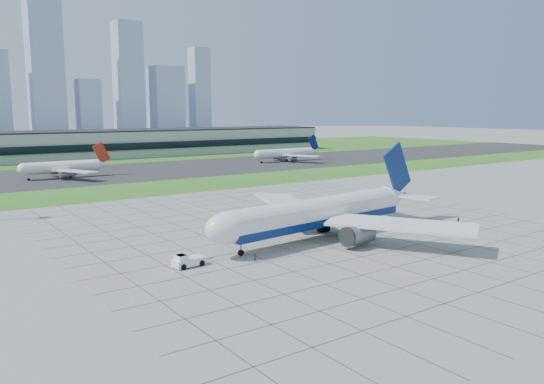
{
  "coord_description": "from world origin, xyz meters",
  "views": [
    {
      "loc": [
        -76.69,
        -83.63,
        26.53
      ],
      "look_at": [
        -2.02,
        21.12,
        7.0
      ],
      "focal_mm": 35.0,
      "sensor_mm": 36.0,
      "label": 1
    }
  ],
  "objects_px": {
    "pushback_tug": "(187,261)",
    "distant_jet_1": "(64,167)",
    "airliner": "(320,213)",
    "crew_near": "(255,258)",
    "crew_far": "(458,221)",
    "distant_jet_2": "(286,153)"
  },
  "relations": [
    {
      "from": "crew_far",
      "to": "distant_jet_1",
      "type": "height_order",
      "value": "distant_jet_1"
    },
    {
      "from": "crew_far",
      "to": "distant_jet_2",
      "type": "bearing_deg",
      "value": 108.87
    },
    {
      "from": "airliner",
      "to": "distant_jet_1",
      "type": "height_order",
      "value": "airliner"
    },
    {
      "from": "crew_far",
      "to": "distant_jet_2",
      "type": "xyz_separation_m",
      "value": [
        63.74,
        152.79,
        3.69
      ]
    },
    {
      "from": "airliner",
      "to": "crew_far",
      "type": "relative_size",
      "value": 38.81
    },
    {
      "from": "pushback_tug",
      "to": "distant_jet_2",
      "type": "bearing_deg",
      "value": 42.1
    },
    {
      "from": "airliner",
      "to": "distant_jet_1",
      "type": "xyz_separation_m",
      "value": [
        -17.15,
        138.35,
        -0.8
      ]
    },
    {
      "from": "distant_jet_2",
      "to": "pushback_tug",
      "type": "bearing_deg",
      "value": -131.96
    },
    {
      "from": "pushback_tug",
      "to": "crew_far",
      "type": "height_order",
      "value": "pushback_tug"
    },
    {
      "from": "distant_jet_1",
      "to": "airliner",
      "type": "bearing_deg",
      "value": -82.93
    },
    {
      "from": "pushback_tug",
      "to": "distant_jet_1",
      "type": "bearing_deg",
      "value": 77.84
    },
    {
      "from": "distant_jet_1",
      "to": "distant_jet_2",
      "type": "height_order",
      "value": "same"
    },
    {
      "from": "pushback_tug",
      "to": "airliner",
      "type": "bearing_deg",
      "value": -0.87
    },
    {
      "from": "pushback_tug",
      "to": "distant_jet_2",
      "type": "height_order",
      "value": "distant_jet_2"
    },
    {
      "from": "distant_jet_1",
      "to": "distant_jet_2",
      "type": "relative_size",
      "value": 1.0
    },
    {
      "from": "crew_far",
      "to": "distant_jet_1",
      "type": "xyz_separation_m",
      "value": [
        -53.02,
        147.08,
        3.69
      ]
    },
    {
      "from": "crew_near",
      "to": "distant_jet_2",
      "type": "bearing_deg",
      "value": -2.76
    },
    {
      "from": "pushback_tug",
      "to": "crew_near",
      "type": "height_order",
      "value": "pushback_tug"
    },
    {
      "from": "pushback_tug",
      "to": "crew_far",
      "type": "xyz_separation_m",
      "value": [
        68.4,
        -5.85,
        -0.22
      ]
    },
    {
      "from": "airliner",
      "to": "crew_near",
      "type": "height_order",
      "value": "airliner"
    },
    {
      "from": "crew_near",
      "to": "airliner",
      "type": "bearing_deg",
      "value": -34.89
    },
    {
      "from": "crew_near",
      "to": "distant_jet_2",
      "type": "relative_size",
      "value": 0.04
    }
  ]
}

